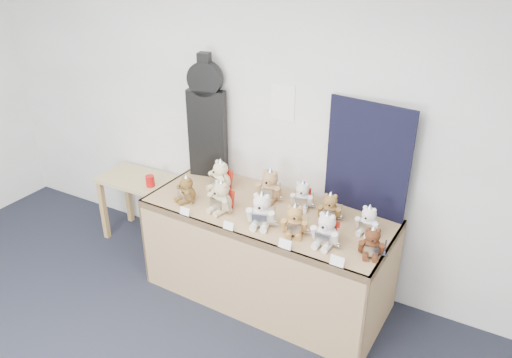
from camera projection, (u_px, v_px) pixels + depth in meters
The scene contains 21 objects.
room_shell at pixel (283, 103), 3.99m from camera, with size 6.00×6.00×6.00m.
display_table at pixel (262, 234), 3.97m from camera, with size 2.01×0.89×0.83m.
side_table at pixel (142, 190), 4.86m from camera, with size 0.82×0.47×0.67m.
guitar_case at pixel (207, 118), 4.29m from camera, with size 0.35×0.17×1.10m.
navy_board at pixel (367, 159), 3.74m from camera, with size 0.67×0.02×0.89m, color black.
red_cup at pixel (150, 181), 4.63m from camera, with size 0.08×0.08×0.11m, color #BA0C0D.
teddy_front_far_left at pixel (186, 190), 4.04m from camera, with size 0.20×0.20×0.25m.
teddy_front_left at pixel (221, 198), 3.89m from camera, with size 0.24×0.22×0.29m.
teddy_front_centre at pixel (261, 211), 3.70m from camera, with size 0.25×0.23×0.30m.
teddy_front_right at pixel (295, 221), 3.60m from camera, with size 0.23×0.21×0.27m.
teddy_front_far_right at pixel (326, 231), 3.47m from camera, with size 0.23×0.20×0.29m.
teddy_front_end at pixel (372, 243), 3.37m from camera, with size 0.21×0.18×0.25m.
teddy_back_left at pixel (220, 177), 4.22m from camera, with size 0.24×0.23×0.30m.
teddy_back_centre_left at pixel (270, 186), 4.06m from camera, with size 0.25×0.20×0.30m.
teddy_back_centre_right at pixel (302, 196), 3.95m from camera, with size 0.21×0.19×0.25m.
teddy_back_right at pixel (330, 208), 3.79m from camera, with size 0.21×0.19×0.25m.
teddy_back_end at pixel (368, 221), 3.62m from camera, with size 0.20×0.17×0.25m.
entry_card_a at pixel (185, 211), 3.87m from camera, with size 0.09×0.00×0.06m, color white.
entry_card_b at pixel (228, 226), 3.68m from camera, with size 0.09×0.00×0.06m, color white.
entry_card_c at pixel (285, 244), 3.46m from camera, with size 0.10×0.00×0.07m, color white.
entry_card_d at pixel (337, 261), 3.28m from camera, with size 0.10×0.00×0.07m, color white.
Camera 1 is at (1.89, -0.96, 2.83)m, focal length 35.00 mm.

